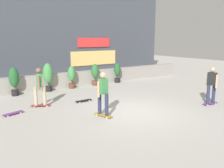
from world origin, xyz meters
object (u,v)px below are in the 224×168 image
potted_plant_4 (117,72)px  skater_foreground (39,85)px  potted_plant_0 (14,79)px  skateboard_near_camera (13,113)px  potted_plant_2 (72,76)px  potted_plant_3 (95,73)px  skater_far_right (212,84)px  skateboard_aside (84,101)px  potted_plant_1 (48,75)px  skater_by_wall_left (103,92)px

potted_plant_4 → skater_foreground: bearing=-155.8°
potted_plant_0 → skateboard_near_camera: (-0.80, -3.21, -0.80)m
potted_plant_4 → potted_plant_2: bearing=180.0°
potted_plant_2 → potted_plant_3: bearing=0.0°
skater_far_right → skateboard_aside: size_ratio=2.10×
potted_plant_1 → potted_plant_2: potted_plant_1 is taller
skater_far_right → skateboard_near_camera: size_ratio=2.06×
skater_foreground → skateboard_near_camera: bearing=-158.9°
potted_plant_1 → potted_plant_0: bearing=-180.0°
potted_plant_3 → skateboard_aside: potted_plant_3 is taller
potted_plant_1 → potted_plant_4: size_ratio=1.20×
skater_by_wall_left → skateboard_aside: (0.38, 2.29, -0.88)m
skateboard_aside → potted_plant_0: bearing=127.3°
potted_plant_0 → skater_by_wall_left: 5.72m
potted_plant_4 → skater_by_wall_left: 7.04m
potted_plant_2 → potted_plant_4: 3.32m
skater_by_wall_left → skater_foreground: bearing=120.0°
skater_foreground → skateboard_aside: bearing=-10.4°
skater_far_right → skater_by_wall_left: (-4.81, 1.35, 0.00)m
potted_plant_4 → skater_by_wall_left: (-4.55, -5.37, 0.20)m
skater_far_right → skateboard_aside: skater_far_right is taller
potted_plant_0 → skateboard_near_camera: bearing=-103.9°
skateboard_near_camera → potted_plant_0: bearing=76.1°
potted_plant_1 → skater_foreground: size_ratio=0.93×
potted_plant_2 → skateboard_aside: bearing=-105.4°
potted_plant_0 → skater_far_right: 9.54m
potted_plant_2 → skateboard_aside: potted_plant_2 is taller
skater_foreground → skateboard_near_camera: skater_foreground is taller
skater_foreground → skater_far_right: size_ratio=1.00×
skater_far_right → potted_plant_0: bearing=135.3°
potted_plant_4 → skateboard_aside: 5.22m
potted_plant_3 → skateboard_aside: bearing=-128.4°
potted_plant_4 → skateboard_near_camera: 8.01m
potted_plant_3 → potted_plant_4: size_ratio=1.03×
potted_plant_3 → skater_by_wall_left: bearing=-117.7°
potted_plant_2 → potted_plant_4: potted_plant_2 is taller
potted_plant_4 → skateboard_aside: potted_plant_4 is taller
skater_foreground → skateboard_near_camera: (-1.23, -0.48, -0.88)m
potted_plant_2 → potted_plant_3: potted_plant_3 is taller
potted_plant_0 → potted_plant_1: (1.78, 0.00, 0.07)m
skater_foreground → potted_plant_2: bearing=44.7°
potted_plant_4 → skateboard_aside: size_ratio=1.63×
skater_far_right → skateboard_near_camera: bearing=155.1°
skater_by_wall_left → skateboard_aside: 2.48m
skater_foreground → skateboard_aside: skater_foreground is taller
skater_far_right → skateboard_near_camera: 8.39m
potted_plant_2 → skateboard_aside: size_ratio=1.65×
potted_plant_0 → potted_plant_2: 3.20m
potted_plant_3 → skater_foreground: bearing=-147.9°
potted_plant_1 → skater_foreground: 3.04m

